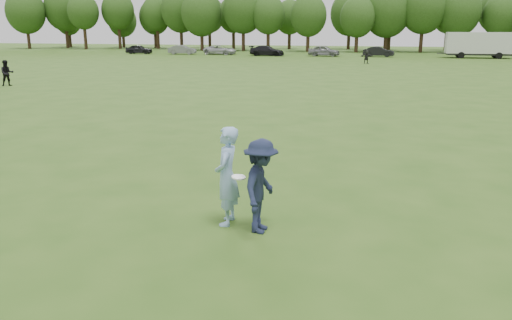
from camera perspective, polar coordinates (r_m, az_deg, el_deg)
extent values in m
plane|color=#2E5116|center=(10.14, 0.21, -6.99)|extent=(200.00, 200.00, 0.00)
imported|color=#93B7E3|center=(9.72, -3.34, -1.87)|extent=(0.52, 0.75, 1.96)
imported|color=#1A223B|center=(9.36, 0.56, -3.01)|extent=(0.74, 1.20, 1.80)
imported|color=black|center=(37.39, -26.58, 8.87)|extent=(1.04, 1.04, 1.70)
imported|color=#252525|center=(55.93, 12.51, 11.47)|extent=(1.47, 0.95, 1.52)
imported|color=black|center=(77.39, -13.23, 12.22)|extent=(4.00, 1.89, 1.32)
imported|color=slate|center=(74.56, -8.43, 12.35)|extent=(4.12, 1.87, 1.31)
imported|color=#B2B1B6|center=(73.33, -4.12, 12.43)|extent=(4.88, 2.58, 1.31)
imported|color=black|center=(70.02, 1.26, 12.38)|extent=(4.83, 2.17, 1.37)
imported|color=gray|center=(69.51, 7.79, 12.26)|extent=(4.39, 2.13, 1.44)
imported|color=black|center=(69.64, 13.85, 11.93)|extent=(4.16, 1.89, 1.32)
cylinder|color=white|center=(9.42, -2.01, -1.97)|extent=(0.32, 0.32, 0.06)
cube|color=silver|center=(70.63, 24.17, 12.12)|extent=(8.00, 2.50, 2.60)
cube|color=black|center=(70.68, 24.05, 10.99)|extent=(7.60, 2.30, 0.25)
cylinder|color=black|center=(69.10, 22.39, 11.01)|extent=(0.80, 0.25, 0.80)
cylinder|color=black|center=(71.58, 22.11, 11.14)|extent=(0.80, 0.25, 0.80)
cylinder|color=black|center=(69.87, 26.01, 10.67)|extent=(0.80, 0.25, 0.80)
cylinder|color=black|center=(72.31, 25.62, 10.81)|extent=(0.80, 0.25, 0.80)
cube|color=#333333|center=(70.06, 20.45, 11.36)|extent=(1.20, 0.15, 0.12)
cylinder|color=#332114|center=(102.83, -24.55, 12.51)|extent=(0.56, 0.56, 3.63)
ellipsoid|color=#243E14|center=(102.85, -24.84, 15.14)|extent=(6.88, 6.88, 7.91)
cylinder|color=#332114|center=(103.18, -20.80, 13.02)|extent=(0.56, 0.56, 4.13)
ellipsoid|color=#243E14|center=(103.22, -21.07, 15.87)|extent=(7.25, 7.25, 8.34)
cylinder|color=#332114|center=(96.79, -18.93, 13.14)|extent=(0.56, 0.56, 4.18)
ellipsoid|color=#243E14|center=(96.82, -19.15, 15.73)|extent=(5.42, 5.42, 6.23)
cylinder|color=#332114|center=(97.31, -15.32, 13.43)|extent=(0.56, 0.56, 4.26)
ellipsoid|color=#243E14|center=(97.34, -15.51, 16.13)|extent=(5.79, 5.79, 6.66)
cylinder|color=#332114|center=(95.63, -11.14, 13.55)|extent=(0.56, 0.56, 3.91)
ellipsoid|color=#243E14|center=(95.64, -11.27, 16.11)|extent=(5.47, 5.47, 6.29)
cylinder|color=#332114|center=(91.91, -8.51, 13.59)|extent=(0.56, 0.56, 3.83)
ellipsoid|color=#243E14|center=(91.94, -8.63, 16.57)|extent=(6.75, 6.75, 7.76)
cylinder|color=#332114|center=(87.40, -6.19, 13.42)|extent=(0.56, 0.56, 3.25)
ellipsoid|color=#243E14|center=(87.40, -6.28, 16.37)|extent=(6.76, 6.76, 7.78)
cylinder|color=#332114|center=(85.63, -1.46, 13.62)|extent=(0.56, 0.56, 3.71)
ellipsoid|color=#243E14|center=(85.65, -1.48, 16.76)|extent=(6.68, 6.68, 7.68)
cylinder|color=#332114|center=(84.23, 1.39, 13.51)|extent=(0.56, 0.56, 3.46)
ellipsoid|color=#243E14|center=(84.23, 1.41, 16.27)|extent=(5.49, 5.49, 6.31)
cylinder|color=#332114|center=(82.93, 5.94, 13.31)|extent=(0.56, 0.56, 3.14)
ellipsoid|color=#243E14|center=(82.92, 6.02, 16.09)|extent=(5.78, 5.78, 6.64)
cylinder|color=#332114|center=(81.95, 11.40, 13.04)|extent=(0.56, 0.56, 3.01)
ellipsoid|color=#243E14|center=(81.94, 11.54, 15.71)|extent=(5.46, 5.46, 6.28)
cylinder|color=#332114|center=(84.24, 14.57, 12.98)|extent=(0.56, 0.56, 3.23)
ellipsoid|color=#243E14|center=(84.25, 14.79, 16.17)|extent=(7.29, 7.29, 8.38)
cylinder|color=#332114|center=(84.35, 18.35, 12.89)|extent=(0.56, 0.56, 3.77)
ellipsoid|color=#243E14|center=(84.38, 18.63, 16.17)|extent=(6.95, 6.95, 8.00)
cylinder|color=#332114|center=(85.46, 21.82, 12.46)|extent=(0.56, 0.56, 3.33)
ellipsoid|color=#243E14|center=(85.47, 22.12, 15.47)|extent=(6.71, 6.71, 7.71)
cylinder|color=#332114|center=(86.74, 25.94, 12.02)|extent=(0.56, 0.56, 3.22)
ellipsoid|color=#243E14|center=(86.73, 26.24, 14.62)|extent=(5.54, 5.54, 6.37)
cylinder|color=#332114|center=(108.91, -20.49, 12.80)|extent=(0.56, 0.56, 2.97)
ellipsoid|color=#243E14|center=(108.89, -20.66, 14.66)|extent=(4.85, 4.85, 5.58)
cylinder|color=#332114|center=(104.12, -14.89, 13.10)|extent=(0.56, 0.56, 2.73)
ellipsoid|color=#243E14|center=(104.10, -15.03, 15.12)|extent=(5.45, 5.45, 6.27)
cylinder|color=#332114|center=(99.31, -11.41, 13.39)|extent=(0.56, 0.56, 3.25)
ellipsoid|color=#243E14|center=(99.30, -11.53, 15.72)|extent=(5.68, 5.68, 6.53)
cylinder|color=#332114|center=(98.41, -5.31, 13.70)|extent=(0.56, 0.56, 3.62)
ellipsoid|color=#243E14|center=(98.42, -5.37, 16.19)|extent=(5.80, 5.80, 6.67)
cylinder|color=#332114|center=(94.33, -2.58, 13.70)|extent=(0.56, 0.56, 3.61)
ellipsoid|color=#243E14|center=(94.34, -2.61, 16.23)|extent=(5.58, 5.58, 6.42)
cylinder|color=#332114|center=(92.51, 3.83, 13.56)|extent=(0.56, 0.56, 3.29)
ellipsoid|color=#243E14|center=(92.50, 3.87, 15.97)|extent=(5.30, 5.30, 6.09)
cylinder|color=#332114|center=(92.73, 10.53, 13.35)|extent=(0.56, 0.56, 3.28)
ellipsoid|color=#243E14|center=(92.74, 10.67, 16.14)|extent=(6.78, 6.78, 7.79)
cylinder|color=#332114|center=(91.03, 14.95, 13.03)|extent=(0.56, 0.56, 3.11)
ellipsoid|color=#243E14|center=(91.01, 15.12, 15.43)|extent=(5.34, 5.34, 6.14)
cylinder|color=#332114|center=(93.04, 20.90, 12.71)|extent=(0.56, 0.56, 3.50)
ellipsoid|color=#243E14|center=(93.03, 21.12, 15.04)|extent=(4.82, 4.82, 5.54)
cylinder|color=#332114|center=(94.83, 25.63, 12.36)|extent=(0.56, 0.56, 3.80)
ellipsoid|color=#243E14|center=(94.85, 25.95, 15.12)|extent=(6.34, 6.34, 7.29)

